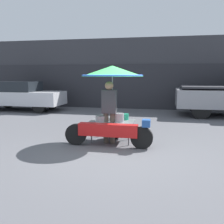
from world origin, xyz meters
TOP-DOWN VIEW (x-y plane):
  - ground_plane at (0.00, 0.00)m, footprint 36.00×36.00m
  - shopfront_building at (0.00, 8.63)m, footprint 28.00×2.06m
  - vendor_motorcycle_cart at (-0.29, 0.76)m, footprint 2.31×1.69m
  - vendor_person at (-0.34, 0.64)m, footprint 0.38×0.22m
  - parked_car at (-6.16, 5.79)m, footprint 4.27×1.68m

SIDE VIEW (x-z plane):
  - ground_plane at x=0.00m, z-range 0.00..0.00m
  - parked_car at x=-6.16m, z-range 0.03..1.52m
  - vendor_person at x=-0.34m, z-range 0.11..1.78m
  - vendor_motorcycle_cart at x=-0.29m, z-range 0.50..2.60m
  - shopfront_building at x=0.00m, z-range -0.01..3.77m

